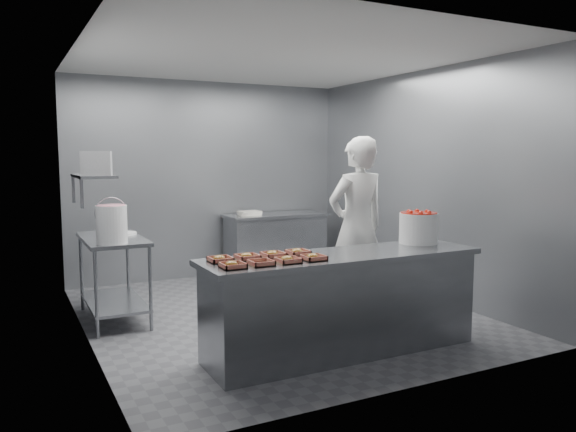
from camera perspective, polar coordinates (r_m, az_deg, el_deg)
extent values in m
plane|color=#4C4C51|center=(6.36, -1.13, -9.92)|extent=(4.50, 4.50, 0.00)
plane|color=white|center=(6.18, -1.19, 15.84)|extent=(4.50, 4.50, 0.00)
cube|color=slate|center=(8.19, -8.06, 3.63)|extent=(4.00, 0.04, 2.80)
cube|color=slate|center=(5.54, -20.12, 2.03)|extent=(0.04, 4.50, 2.80)
cube|color=slate|center=(7.21, 13.31, 3.16)|extent=(0.04, 4.50, 2.80)
cube|color=slate|center=(5.00, 5.64, -4.10)|extent=(2.60, 0.70, 0.05)
cube|color=slate|center=(5.10, 5.58, -9.08)|extent=(2.50, 0.64, 0.85)
cube|color=slate|center=(6.24, -17.42, -2.24)|extent=(0.60, 1.20, 0.04)
cube|color=slate|center=(6.37, -17.22, -8.30)|extent=(0.56, 1.15, 0.03)
cylinder|color=slate|center=(5.74, -18.90, -7.51)|extent=(0.04, 0.04, 0.88)
cylinder|color=slate|center=(5.83, -13.80, -7.13)|extent=(0.04, 0.04, 0.88)
cylinder|color=slate|center=(6.82, -20.26, -5.37)|extent=(0.04, 0.04, 0.88)
cylinder|color=slate|center=(6.90, -15.95, -5.09)|extent=(0.04, 0.04, 0.88)
cube|color=slate|center=(8.25, -1.29, 0.06)|extent=(1.50, 0.60, 0.05)
cube|color=slate|center=(8.31, -1.29, -3.03)|extent=(1.44, 0.55, 0.85)
cube|color=slate|center=(6.15, -19.19, 3.85)|extent=(0.35, 0.90, 0.03)
cube|color=tan|center=(4.38, -5.63, -5.01)|extent=(0.18, 0.18, 0.04)
cube|color=white|center=(4.41, -5.16, -5.06)|extent=(0.10, 0.06, 0.00)
ellipsoid|color=#C58531|center=(4.37, -5.76, -4.89)|extent=(0.10, 0.10, 0.05)
cube|color=tan|center=(4.47, -2.76, -4.75)|extent=(0.18, 0.18, 0.04)
cube|color=white|center=(4.50, -2.31, -4.80)|extent=(0.10, 0.06, 0.00)
cube|color=tan|center=(4.57, -0.01, -4.49)|extent=(0.18, 0.18, 0.04)
cube|color=white|center=(4.61, 0.41, -4.54)|extent=(0.10, 0.06, 0.00)
ellipsoid|color=#C58531|center=(4.57, -0.12, -4.38)|extent=(0.10, 0.10, 0.05)
cube|color=tan|center=(4.68, 2.61, -4.24)|extent=(0.18, 0.18, 0.04)
cube|color=white|center=(4.72, 3.00, -4.28)|extent=(0.10, 0.06, 0.00)
ellipsoid|color=#C58531|center=(4.68, 2.51, -4.13)|extent=(0.10, 0.10, 0.05)
cube|color=tan|center=(4.63, -6.89, -4.40)|extent=(0.18, 0.18, 0.04)
cube|color=white|center=(4.66, -6.43, -4.44)|extent=(0.10, 0.06, 0.00)
ellipsoid|color=#C58531|center=(4.63, -7.00, -4.29)|extent=(0.10, 0.10, 0.05)
cube|color=tan|center=(4.72, -4.14, -4.17)|extent=(0.18, 0.18, 0.04)
cube|color=white|center=(4.75, -3.71, -4.22)|extent=(0.10, 0.06, 0.00)
ellipsoid|color=#C58531|center=(4.71, -4.26, -4.06)|extent=(0.10, 0.10, 0.05)
cube|color=tan|center=(4.82, -1.51, -3.94)|extent=(0.18, 0.18, 0.04)
cube|color=white|center=(4.85, -1.10, -3.99)|extent=(0.10, 0.06, 0.00)
ellipsoid|color=#C58531|center=(4.81, -1.62, -3.83)|extent=(0.10, 0.10, 0.05)
cube|color=tan|center=(4.92, 1.02, -3.72)|extent=(0.18, 0.18, 0.04)
cube|color=white|center=(4.96, 1.40, -3.76)|extent=(0.10, 0.06, 0.00)
ellipsoid|color=#C58531|center=(4.92, 0.92, -3.61)|extent=(0.10, 0.10, 0.05)
imported|color=white|center=(6.18, 7.02, -1.11)|extent=(0.74, 0.51, 1.97)
cylinder|color=white|center=(5.67, 13.11, -1.22)|extent=(0.37, 0.37, 0.30)
cylinder|color=red|center=(5.65, 13.14, 0.18)|extent=(0.35, 0.35, 0.04)
cylinder|color=white|center=(5.77, -17.48, -0.83)|extent=(0.30, 0.30, 0.38)
cylinder|color=#E9747F|center=(5.75, -17.54, 0.99)|extent=(0.28, 0.28, 0.02)
torus|color=slate|center=(5.75, -17.52, 0.29)|extent=(0.31, 0.01, 0.31)
cylinder|color=white|center=(6.39, -16.51, -1.72)|extent=(0.31, 0.31, 0.02)
cube|color=#CCB28C|center=(6.67, -17.47, -1.44)|extent=(0.16, 0.15, 0.02)
cube|color=gray|center=(5.88, -18.87, 5.08)|extent=(0.34, 0.37, 0.24)
cube|color=silver|center=(8.08, -3.94, 0.30)|extent=(0.32, 0.24, 0.06)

